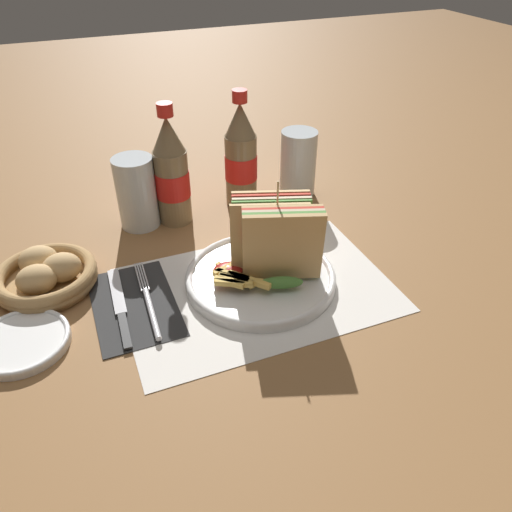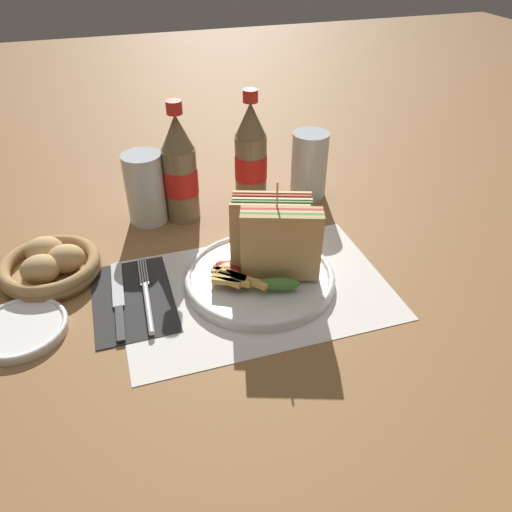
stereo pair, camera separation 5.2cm
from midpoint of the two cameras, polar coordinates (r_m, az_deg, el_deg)
ground_plane at (r=0.85m, az=-0.65°, el=-2.24°), size 4.00×4.00×0.00m
placemat at (r=0.82m, az=-1.71°, el=-3.85°), size 0.43×0.29×0.00m
plate_main at (r=0.83m, az=-1.29°, el=-2.46°), size 0.25×0.25×0.02m
club_sandwich at (r=0.79m, az=0.48°, el=1.86°), size 0.14×0.13×0.16m
fries_pile at (r=0.80m, az=-4.16°, el=-2.55°), size 0.08×0.10×0.02m
ketchup_blob at (r=0.81m, az=-5.01°, el=-1.76°), size 0.05×0.04×0.02m
napkin at (r=0.82m, az=-15.54°, el=-5.37°), size 0.13×0.20×0.00m
fork at (r=0.80m, az=-13.92°, el=-5.51°), size 0.02×0.19×0.01m
knife at (r=0.81m, az=-17.08°, el=-5.60°), size 0.02×0.19×0.00m
coke_bottle_near at (r=0.97m, az=-11.17°, el=9.19°), size 0.07×0.07×0.24m
coke_bottle_far at (r=1.02m, az=-3.24°, el=11.19°), size 0.07×0.07×0.24m
glass_near at (r=1.07m, az=3.40°, el=10.07°), size 0.08×0.08×0.14m
glass_far at (r=0.99m, az=-14.92°, el=6.54°), size 0.08×0.08×0.14m
bread_basket at (r=0.89m, az=-24.44°, el=-2.05°), size 0.16×0.16×0.06m
side_saucer at (r=0.81m, az=-26.93°, el=-8.76°), size 0.14×0.14×0.01m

